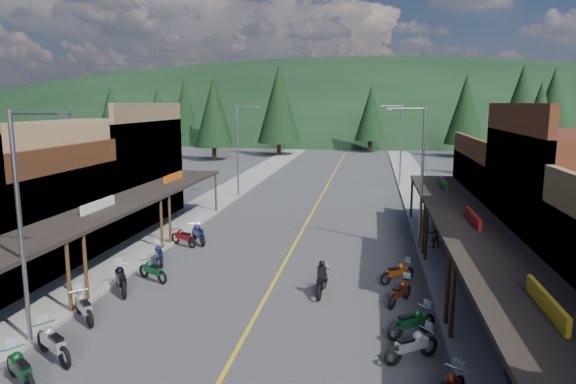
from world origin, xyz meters
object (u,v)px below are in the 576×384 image
at_px(shop_east_3, 530,199).
at_px(pine_3, 371,113).
at_px(pine_1, 215,108).
at_px(bike_west_11, 198,233).
at_px(bike_east_8, 397,271).
at_px(streetlight_2, 420,172).
at_px(pine_11, 521,112).
at_px(shop_west_3, 102,172).
at_px(streetlight_0, 23,219).
at_px(streetlight_3, 399,142).
at_px(pine_2, 279,104).
at_px(bike_west_7, 121,278).
at_px(bike_west_4, 20,367).
at_px(streetlight_1, 239,147).
at_px(bike_west_6, 84,305).
at_px(bike_east_7, 400,291).
at_px(pine_7, 185,107).
at_px(pine_10, 213,113).
at_px(shop_west_2, 6,217).
at_px(pine_9, 539,118).
at_px(pine_5, 553,104).
at_px(bike_east_5, 412,344).
at_px(pine_4, 466,109).
at_px(pedestrian_east_b, 434,233).
at_px(bike_west_8, 153,269).
at_px(pine_8, 158,121).
at_px(bike_east_6, 412,320).
at_px(bike_west_5, 53,341).
at_px(bike_west_10, 183,236).
at_px(bike_west_9, 159,254).

bearing_deg(shop_east_3, pine_3, 100.11).
bearing_deg(pine_1, bike_west_11, -73.69).
bearing_deg(bike_west_11, bike_east_8, -59.14).
xyz_separation_m(streetlight_2, pine_11, (13.05, 30.00, 2.73)).
height_order(shop_west_3, bike_west_11, shop_west_3).
relative_size(streetlight_0, streetlight_3, 1.00).
xyz_separation_m(streetlight_2, pine_2, (-16.95, 50.00, 3.53)).
relative_size(streetlight_0, pine_3, 0.73).
distance_m(streetlight_2, bike_west_7, 16.46).
bearing_deg(bike_west_4, pine_3, 28.34).
bearing_deg(streetlight_1, streetlight_0, -90.00).
xyz_separation_m(bike_west_6, bike_east_7, (11.96, 3.65, -0.05)).
bearing_deg(pine_7, pine_10, -61.70).
xyz_separation_m(pine_1, pine_3, (28.00, -4.00, -0.75)).
xyz_separation_m(shop_west_2, pine_9, (37.75, 43.30, 3.85)).
bearing_deg(bike_west_6, shop_west_3, 70.48).
xyz_separation_m(pine_5, pine_7, (-66.00, 4.00, -0.75)).
height_order(streetlight_0, bike_east_5, streetlight_0).
relative_size(streetlight_1, bike_west_11, 3.51).
height_order(streetlight_2, bike_east_7, streetlight_2).
bearing_deg(shop_west_3, pine_9, 41.73).
height_order(streetlight_1, pine_4, pine_4).
height_order(shop_west_3, pedestrian_east_b, shop_west_3).
bearing_deg(bike_west_8, bike_west_11, 30.69).
distance_m(pine_2, pine_9, 36.44).
height_order(bike_east_7, pedestrian_east_b, pedestrian_east_b).
bearing_deg(bike_west_11, bike_west_4, -125.40).
relative_size(pine_8, bike_west_6, 4.61).
bearing_deg(pine_4, pine_5, 36.87).
xyz_separation_m(shop_west_2, bike_east_6, (19.63, -4.93, -1.93)).
xyz_separation_m(pine_3, pine_10, (-22.00, -16.00, 0.30)).
xyz_separation_m(shop_east_3, bike_east_5, (-8.00, -16.34, -1.95)).
bearing_deg(bike_west_4, shop_west_2, 74.36).
bearing_deg(streetlight_3, pine_2, 121.19).
distance_m(bike_west_7, bike_west_11, 8.21).
relative_size(pine_8, bike_west_5, 4.41).
height_order(pine_5, bike_east_6, pine_5).
xyz_separation_m(bike_west_5, bike_west_11, (0.01, 14.12, 0.00)).
xyz_separation_m(bike_east_5, bike_east_6, (0.13, 1.81, 0.02)).
distance_m(shop_east_3, bike_west_10, 20.72).
bearing_deg(pine_10, pine_5, 22.93).
bearing_deg(pine_9, bike_west_9, -125.98).
bearing_deg(bike_west_9, pine_11, 21.47).
distance_m(streetlight_0, bike_west_4, 4.74).
bearing_deg(streetlight_0, bike_east_8, 33.45).
bearing_deg(shop_east_3, pedestrian_east_b, -151.97).
bearing_deg(bike_west_10, bike_west_6, -151.15).
relative_size(shop_west_2, pine_11, 0.88).
xyz_separation_m(bike_west_4, bike_west_5, (-0.00, 1.59, 0.04)).
distance_m(pine_5, pine_9, 28.84).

